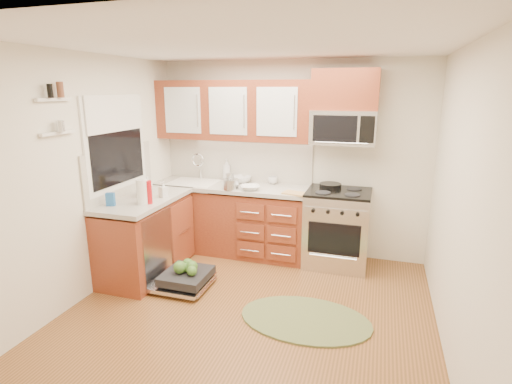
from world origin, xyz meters
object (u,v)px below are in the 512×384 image
(dishwasher, at_px, (183,279))
(cup, at_px, (273,180))
(stock_pot, at_px, (230,184))
(bowl_a, at_px, (250,188))
(upper_cabinets, at_px, (233,110))
(sink, at_px, (194,191))
(microwave, at_px, (343,127))
(bowl_b, at_px, (241,179))
(cutting_board, at_px, (295,193))
(paper_towel_roll, at_px, (142,192))
(skillet, at_px, (330,185))
(rug, at_px, (305,319))
(range, at_px, (337,228))

(dishwasher, height_order, cup, cup)
(stock_pot, bearing_deg, bowl_a, 6.80)
(upper_cabinets, xyz_separation_m, sink, (-0.52, -0.16, -1.07))
(microwave, distance_m, dishwasher, 2.55)
(cup, bearing_deg, bowl_b, -173.35)
(upper_cabinets, height_order, cutting_board, upper_cabinets)
(upper_cabinets, distance_m, bowl_b, 0.91)
(bowl_b, bearing_deg, upper_cabinets, -164.51)
(cutting_board, distance_m, bowl_b, 0.90)
(cutting_board, xyz_separation_m, paper_towel_roll, (-1.49, -0.91, 0.13))
(bowl_b, bearing_deg, skillet, -1.05)
(rug, relative_size, stock_pot, 5.95)
(bowl_a, xyz_separation_m, bowl_b, (-0.25, 0.35, 0.01))
(sink, relative_size, dishwasher, 0.89)
(range, distance_m, skillet, 0.54)
(microwave, height_order, skillet, microwave)
(microwave, distance_m, rug, 2.26)
(rug, distance_m, paper_towel_roll, 2.16)
(upper_cabinets, xyz_separation_m, cup, (0.52, 0.07, -0.90))
(range, height_order, paper_towel_roll, paper_towel_roll)
(range, bearing_deg, stock_pot, -170.96)
(cutting_board, bearing_deg, dishwasher, -138.50)
(dishwasher, distance_m, paper_towel_roll, 1.06)
(range, relative_size, cup, 7.60)
(range, xyz_separation_m, paper_towel_roll, (-1.99, -1.12, 0.59))
(dishwasher, distance_m, bowl_a, 1.36)
(skillet, height_order, cup, cup)
(skillet, bearing_deg, microwave, -12.88)
(bowl_b, bearing_deg, sink, -163.69)
(upper_cabinets, xyz_separation_m, bowl_a, (0.34, -0.32, -0.92))
(sink, relative_size, skillet, 2.30)
(paper_towel_roll, bearing_deg, microwave, 31.82)
(stock_pot, relative_size, bowl_a, 0.89)
(bowl_a, bearing_deg, sink, 168.84)
(skillet, xyz_separation_m, paper_towel_roll, (-1.87, -1.26, 0.09))
(upper_cabinets, relative_size, bowl_a, 8.70)
(upper_cabinets, height_order, paper_towel_roll, upper_cabinets)
(paper_towel_roll, bearing_deg, bowl_a, 45.39)
(range, bearing_deg, dishwasher, -143.73)
(cutting_board, relative_size, bowl_a, 1.16)
(dishwasher, xyz_separation_m, cup, (0.65, 1.35, 0.87))
(sink, bearing_deg, bowl_b, 16.31)
(sink, height_order, cutting_board, cutting_board)
(rug, bearing_deg, cup, 115.50)
(rug, relative_size, cup, 10.04)
(dishwasher, relative_size, paper_towel_roll, 2.59)
(range, xyz_separation_m, bowl_a, (-1.07, -0.18, 0.48))
(range, height_order, bowl_b, bowl_b)
(skillet, bearing_deg, cutting_board, -136.41)
(range, distance_m, bowl_b, 1.41)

